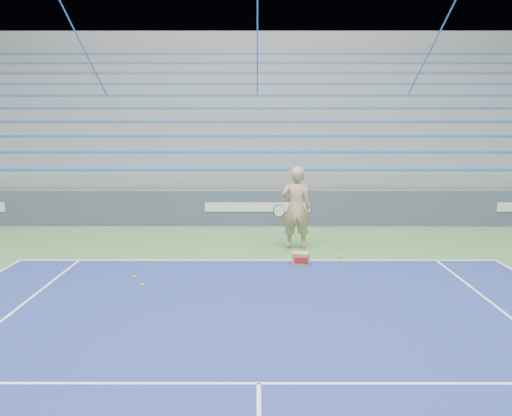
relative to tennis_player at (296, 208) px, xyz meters
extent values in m
cube|color=white|center=(-0.96, -1.20, -1.02)|extent=(10.97, 0.05, 0.00)
cube|color=white|center=(-0.96, -6.69, -1.02)|extent=(8.23, 0.05, 0.00)
cube|color=#3F4960|center=(-0.96, 2.80, -0.48)|extent=(30.00, 0.30, 1.10)
cube|color=white|center=(-0.96, 2.64, -0.43)|extent=(3.20, 0.02, 0.28)
cube|color=gray|center=(-0.96, 7.35, -0.48)|extent=(30.00, 8.50, 1.10)
cube|color=gray|center=(-0.96, 7.35, 0.32)|extent=(30.00, 8.50, 0.50)
cube|color=#2E63A6|center=(-0.96, 3.47, 0.62)|extent=(29.60, 0.42, 0.11)
cube|color=gray|center=(-0.96, 7.77, 0.82)|extent=(30.00, 7.65, 0.50)
cube|color=#2E63A6|center=(-0.96, 4.32, 1.12)|extent=(29.60, 0.42, 0.11)
cube|color=gray|center=(-0.96, 8.20, 1.32)|extent=(30.00, 6.80, 0.50)
cube|color=#2E63A6|center=(-0.96, 5.17, 1.62)|extent=(29.60, 0.42, 0.11)
cube|color=gray|center=(-0.96, 8.62, 1.82)|extent=(30.00, 5.95, 0.50)
cube|color=#2E63A6|center=(-0.96, 6.02, 2.12)|extent=(29.60, 0.42, 0.11)
cube|color=gray|center=(-0.96, 9.05, 2.32)|extent=(30.00, 5.10, 0.50)
cube|color=#2E63A6|center=(-0.96, 6.87, 2.62)|extent=(29.60, 0.42, 0.11)
cube|color=gray|center=(-0.96, 9.47, 2.82)|extent=(30.00, 4.25, 0.50)
cube|color=#2E63A6|center=(-0.96, 7.72, 3.12)|extent=(29.60, 0.42, 0.11)
cube|color=gray|center=(-0.96, 9.90, 3.32)|extent=(30.00, 3.40, 0.50)
cube|color=#2E63A6|center=(-0.96, 8.57, 3.62)|extent=(29.60, 0.42, 0.11)
cube|color=gray|center=(-0.96, 10.32, 3.82)|extent=(30.00, 2.55, 0.50)
cube|color=#2E63A6|center=(-0.96, 9.42, 4.12)|extent=(29.60, 0.42, 0.11)
cube|color=gray|center=(-0.96, 10.75, 4.32)|extent=(30.00, 1.70, 0.50)
cube|color=#2E63A6|center=(-0.96, 10.27, 4.62)|extent=(29.60, 0.42, 0.11)
cube|color=gray|center=(-0.96, 11.17, 4.82)|extent=(30.00, 0.85, 0.50)
cube|color=#2E63A6|center=(-0.96, 11.12, 5.12)|extent=(29.60, 0.42, 0.11)
cube|color=gray|center=(-0.96, 11.90, 2.62)|extent=(31.00, 0.40, 7.30)
cylinder|color=#366DC0|center=(-6.96, 7.35, 3.57)|extent=(0.05, 8.53, 5.04)
cylinder|color=#366DC0|center=(-0.96, 7.35, 3.57)|extent=(0.05, 8.53, 5.04)
cylinder|color=#366DC0|center=(5.04, 7.35, 3.57)|extent=(0.05, 8.53, 5.04)
imported|color=tan|center=(0.00, 0.00, 0.00)|extent=(0.77, 0.52, 2.07)
cylinder|color=black|center=(-0.35, -0.25, -0.08)|extent=(0.12, 0.27, 0.08)
cylinder|color=beige|center=(-0.45, -0.53, 0.02)|extent=(0.29, 0.16, 0.28)
torus|color=black|center=(-0.45, -0.53, 0.02)|extent=(0.31, 0.18, 0.30)
cube|color=#A78350|center=(0.00, -1.51, -0.89)|extent=(0.42, 0.35, 0.28)
cube|color=#B21E19|center=(0.00, -1.66, -0.89)|extent=(0.30, 0.07, 0.13)
sphere|color=#CFEF30|center=(-3.21, -3.02, -1.00)|extent=(0.07, 0.07, 0.07)
sphere|color=#CFEF30|center=(-3.48, -2.52, -1.00)|extent=(0.07, 0.07, 0.07)
sphere|color=#CFEF30|center=(-3.50, -1.31, -1.00)|extent=(0.07, 0.07, 0.07)
sphere|color=#CFEF30|center=(0.99, -0.95, -1.00)|extent=(0.07, 0.07, 0.07)
camera|label=1|loc=(-0.98, -12.30, 2.12)|focal=35.00mm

